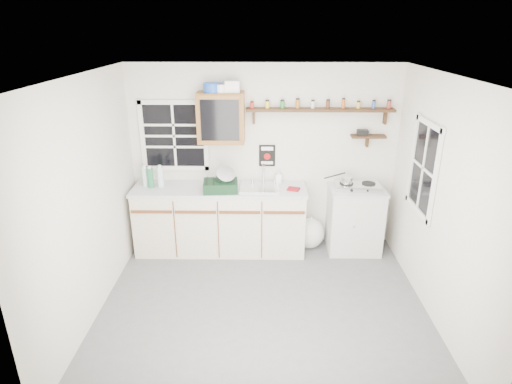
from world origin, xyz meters
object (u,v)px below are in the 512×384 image
at_px(dish_rack, 222,183).
at_px(upper_cabinet, 221,118).
at_px(right_cabinet, 354,219).
at_px(spice_shelf, 320,109).
at_px(hotplate, 357,186).
at_px(main_cabinet, 220,219).

bearing_deg(dish_rack, upper_cabinet, 87.73).
xyz_separation_m(upper_cabinet, dish_rack, (0.01, -0.26, -0.80)).
xyz_separation_m(right_cabinet, spice_shelf, (-0.53, 0.19, 1.47)).
xyz_separation_m(right_cabinet, dish_rack, (-1.79, -0.14, 0.57)).
bearing_deg(dish_rack, hotplate, -0.96).
bearing_deg(hotplate, upper_cabinet, -179.56).
distance_m(main_cabinet, hotplate, 1.89).
bearing_deg(hotplate, right_cabinet, 79.08).
bearing_deg(upper_cabinet, main_cabinet, -103.68).
relative_size(right_cabinet, spice_shelf, 0.48).
bearing_deg(spice_shelf, main_cabinet, -170.74).
relative_size(right_cabinet, dish_rack, 1.96).
relative_size(right_cabinet, upper_cabinet, 1.40).
distance_m(main_cabinet, upper_cabinet, 1.37).
distance_m(main_cabinet, spice_shelf, 1.98).
distance_m(right_cabinet, spice_shelf, 1.57).
height_order(main_cabinet, spice_shelf, spice_shelf).
bearing_deg(main_cabinet, right_cabinet, 0.79).
height_order(spice_shelf, dish_rack, spice_shelf).
bearing_deg(right_cabinet, dish_rack, -175.61).
bearing_deg(spice_shelf, hotplate, -21.72).
xyz_separation_m(main_cabinet, spice_shelf, (1.31, 0.21, 1.46)).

